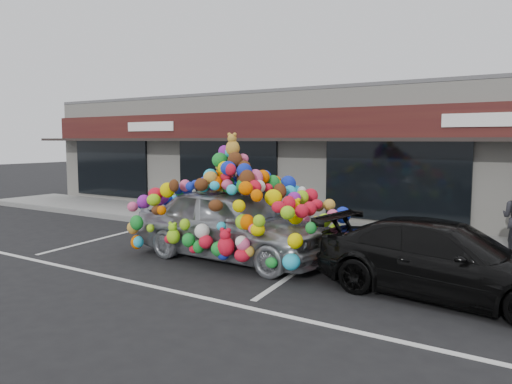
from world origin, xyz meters
The scene contains 9 objects.
ground centered at (0.00, 0.00, 0.00)m, with size 90.00×90.00×0.00m, color black.
shop_building centered at (0.00, 8.44, 2.16)m, with size 24.00×7.20×4.31m.
sidewalk centered at (0.00, 4.00, 0.07)m, with size 26.00×3.00×0.15m, color gray.
kerb centered at (0.00, 2.50, 0.07)m, with size 26.00×0.18×0.16m, color slate.
parking_stripe_left centered at (-3.20, 0.20, 0.00)m, with size 0.12×4.40×0.01m, color silver.
parking_stripe_mid centered at (2.80, 0.20, 0.00)m, with size 0.12×4.40×0.01m, color silver.
lane_line centered at (2.00, -2.30, 0.00)m, with size 14.00×0.12×0.01m, color silver.
toy_car centered at (1.13, 0.19, 0.99)m, with size 3.37×5.05×2.91m.
black_sedan centered at (5.69, -0.06, 0.64)m, with size 4.41×1.79×1.28m, color black.
Camera 1 is at (7.51, -8.61, 2.64)m, focal length 35.00 mm.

